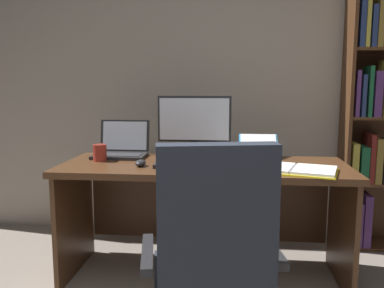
% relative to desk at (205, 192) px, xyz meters
% --- Properties ---
extents(wall_back, '(5.36, 0.12, 2.54)m').
position_rel_desk_xyz_m(wall_back, '(0.07, 0.80, 0.72)').
color(wall_back, '#A89E8E').
rests_on(wall_back, ground).
extents(desk, '(1.80, 0.68, 0.76)m').
position_rel_desk_xyz_m(desk, '(0.00, 0.00, 0.00)').
color(desk, '#4C2D19').
rests_on(desk, ground).
extents(office_chair, '(0.67, 0.60, 1.03)m').
position_rel_desk_xyz_m(office_chair, '(0.10, -0.94, -0.12)').
color(office_chair, '#232326').
rests_on(office_chair, ground).
extents(monitor, '(0.50, 0.16, 0.42)m').
position_rel_desk_xyz_m(monitor, '(-0.08, 0.14, 0.42)').
color(monitor, '#232326').
rests_on(monitor, desk).
extents(laptop, '(0.36, 0.29, 0.25)m').
position_rel_desk_xyz_m(laptop, '(-0.60, 0.14, 0.26)').
color(laptop, '#232326').
rests_on(laptop, desk).
extents(keyboard, '(0.42, 0.15, 0.02)m').
position_rel_desk_xyz_m(keyboard, '(-0.08, -0.19, 0.22)').
color(keyboard, '#232326').
rests_on(keyboard, desk).
extents(computer_mouse, '(0.06, 0.10, 0.04)m').
position_rel_desk_xyz_m(computer_mouse, '(-0.38, -0.19, 0.23)').
color(computer_mouse, '#232326').
rests_on(computer_mouse, desk).
extents(reading_stand_with_book, '(0.27, 0.24, 0.15)m').
position_rel_desk_xyz_m(reading_stand_with_book, '(0.35, 0.18, 0.28)').
color(reading_stand_with_book, '#232326').
rests_on(reading_stand_with_book, desk).
extents(open_binder, '(0.55, 0.41, 0.02)m').
position_rel_desk_xyz_m(open_binder, '(0.53, -0.24, 0.22)').
color(open_binder, yellow).
rests_on(open_binder, desk).
extents(notepad, '(0.16, 0.22, 0.01)m').
position_rel_desk_xyz_m(notepad, '(0.19, -0.05, 0.21)').
color(notepad, white).
rests_on(notepad, desk).
extents(pen, '(0.13, 0.06, 0.01)m').
position_rel_desk_xyz_m(pen, '(0.21, -0.05, 0.22)').
color(pen, maroon).
rests_on(pen, notepad).
extents(coffee_mug, '(0.09, 0.09, 0.11)m').
position_rel_desk_xyz_m(coffee_mug, '(-0.69, -0.05, 0.26)').
color(coffee_mug, maroon).
rests_on(coffee_mug, desk).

